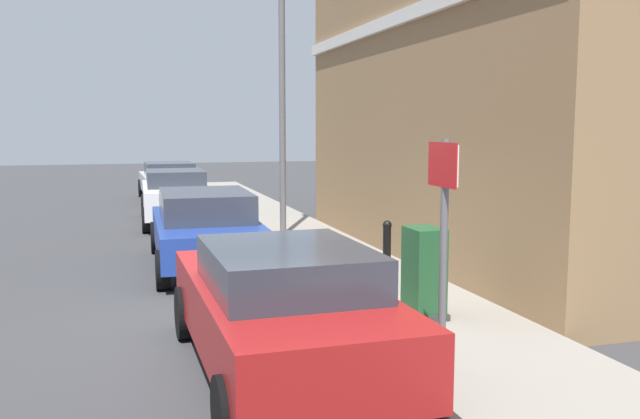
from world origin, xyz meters
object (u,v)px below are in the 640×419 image
at_px(car_silver, 169,180).
at_px(lamppost, 282,93).
at_px(car_blue, 206,227).
at_px(car_white, 176,195).
at_px(street_sign, 443,219).
at_px(car_red, 282,307).
at_px(utility_cabinet, 424,276).
at_px(bollard_near_cabinet, 387,253).

height_order(car_silver, lamppost, lamppost).
height_order(car_blue, car_silver, car_blue).
bearing_deg(car_white, lamppost, -148.96).
bearing_deg(car_white, car_blue, -177.85).
distance_m(car_white, car_silver, 5.80).
bearing_deg(car_blue, street_sign, -164.76).
xyz_separation_m(car_red, car_blue, (-0.07, 5.78, -0.00)).
xyz_separation_m(car_red, street_sign, (1.51, -0.57, 0.92)).
distance_m(car_red, car_blue, 5.78).
bearing_deg(car_blue, utility_cabinet, -153.38).
bearing_deg(lamppost, utility_cabinet, -88.35).
bearing_deg(street_sign, car_white, 97.66).
xyz_separation_m(car_red, car_silver, (0.09, 17.47, -0.03)).
bearing_deg(car_red, car_silver, -1.30).
bearing_deg(car_silver, car_blue, 177.81).
distance_m(car_red, car_silver, 17.47).
bearing_deg(car_silver, lamppost, -170.40).
distance_m(utility_cabinet, lamppost, 7.37).
bearing_deg(utility_cabinet, car_silver, 97.09).
bearing_deg(car_blue, car_red, -178.02).
bearing_deg(street_sign, car_silver, 94.48).
relative_size(street_sign, lamppost, 0.40).
distance_m(car_silver, bollard_near_cabinet, 14.99).
bearing_deg(utility_cabinet, street_sign, -109.83).
distance_m(car_blue, utility_cabinet, 5.13).
distance_m(car_blue, car_white, 5.89).
relative_size(car_red, bollard_near_cabinet, 4.04).
xyz_separation_m(car_white, utility_cabinet, (2.26, -10.53, -0.07)).
relative_size(car_blue, street_sign, 1.91).
height_order(bollard_near_cabinet, street_sign, street_sign).
xyz_separation_m(utility_cabinet, street_sign, (-0.62, -1.71, 0.98)).
height_order(car_red, car_blue, car_red).
distance_m(car_blue, street_sign, 6.61).
distance_m(street_sign, lamppost, 8.77).
distance_m(car_white, lamppost, 4.90).
distance_m(bollard_near_cabinet, lamppost, 6.00).
bearing_deg(street_sign, bollard_near_cabinet, 77.37).
xyz_separation_m(car_red, lamppost, (1.93, 8.03, 2.56)).
relative_size(car_blue, car_silver, 1.05).
height_order(car_white, utility_cabinet, car_white).
distance_m(bollard_near_cabinet, street_sign, 3.42).
height_order(car_red, car_white, car_white).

